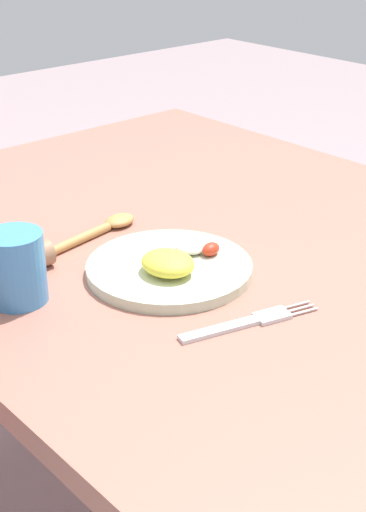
# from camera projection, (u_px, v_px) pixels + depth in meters

# --- Properties ---
(dining_table) EXTENTS (1.35, 0.98, 0.66)m
(dining_table) POSITION_uv_depth(u_px,v_px,m) (221.00, 294.00, 1.28)
(dining_table) COLOR #A06656
(dining_table) RESTS_ON ground_plane
(plate) EXTENTS (0.25, 0.25, 0.05)m
(plate) POSITION_uv_depth(u_px,v_px,m) (170.00, 267.00, 1.12)
(plate) COLOR beige
(plate) RESTS_ON dining_table
(fork) EXTENTS (0.08, 0.20, 0.01)m
(fork) POSITION_uv_depth(u_px,v_px,m) (246.00, 323.00, 0.99)
(fork) COLOR silver
(fork) RESTS_ON dining_table
(spoon) EXTENTS (0.06, 0.19, 0.02)m
(spoon) POSITION_uv_depth(u_px,v_px,m) (104.00, 228.00, 1.26)
(spoon) COLOR #B78648
(spoon) RESTS_ON dining_table
(drinking_cup) EXTENTS (0.08, 0.08, 0.10)m
(drinking_cup) POSITION_uv_depth(u_px,v_px,m) (16.00, 268.00, 1.03)
(drinking_cup) COLOR #4087CC
(drinking_cup) RESTS_ON dining_table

